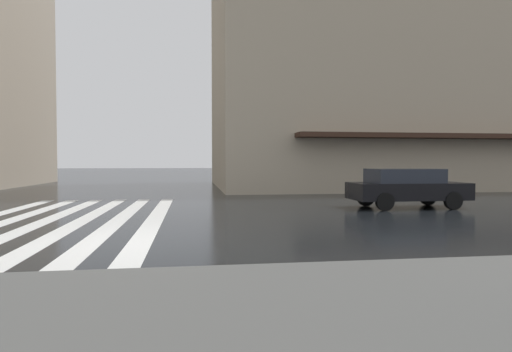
{
  "coord_description": "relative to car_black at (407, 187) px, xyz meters",
  "views": [
    {
      "loc": [
        -9.41,
        -1.17,
        1.66
      ],
      "look_at": [
        4.44,
        -3.2,
        1.21
      ],
      "focal_mm": 31.0,
      "sensor_mm": 36.0,
      "label": 1
    }
  ],
  "objects": [
    {
      "name": "car_black",
      "position": [
        0.0,
        0.0,
        0.0
      ],
      "size": [
        1.85,
        4.1,
        1.41
      ],
      "color": "black",
      "rests_on": "ground_plane"
    },
    {
      "name": "haussmann_block_corner",
      "position": [
        14.26,
        -5.69,
        8.6
      ],
      "size": [
        15.74,
        23.35,
        19.12
      ],
      "color": "tan",
      "rests_on": "ground_plane"
    },
    {
      "name": "ground_plane",
      "position": [
        -5.5,
        8.84,
        -0.76
      ],
      "size": [
        220.0,
        220.0,
        0.0
      ],
      "primitive_type": "plane",
      "color": "black"
    },
    {
      "name": "zebra_crossing",
      "position": [
        -1.5,
        11.22,
        -0.75
      ],
      "size": [
        13.0,
        5.5,
        0.01
      ],
      "color": "silver",
      "rests_on": "ground_plane"
    }
  ]
}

